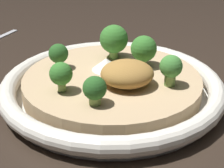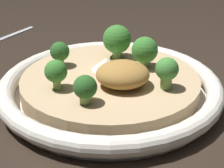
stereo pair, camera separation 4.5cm
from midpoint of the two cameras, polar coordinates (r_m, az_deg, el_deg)
ground_plane at (r=0.46m, az=-2.81°, el=-2.14°), size 6.00×6.00×0.00m
risotto_bowl at (r=0.45m, az=-2.85°, el=-0.34°), size 0.29×0.29×0.03m
cheese_sprinkle at (r=0.46m, az=-3.77°, el=3.28°), size 0.04×0.04×0.02m
crispy_onion_garnish at (r=0.41m, az=-0.56°, el=1.67°), size 0.07×0.06×0.03m
broccoli_back at (r=0.37m, az=-6.34°, el=-0.97°), size 0.03×0.03×0.03m
broccoli_back_left at (r=0.41m, az=6.72°, el=2.59°), size 0.03×0.03×0.04m
broccoli_right at (r=0.41m, az=-11.64°, el=1.49°), size 0.03×0.03×0.04m
broccoli_left at (r=0.47m, az=2.54°, el=5.76°), size 0.04×0.04×0.04m
broccoli_front at (r=0.49m, az=-2.32°, el=7.33°), size 0.04×0.04×0.05m
broccoli_front_right at (r=0.47m, az=-11.63°, el=4.83°), size 0.03×0.03×0.03m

